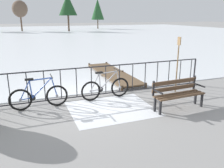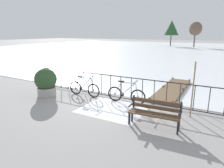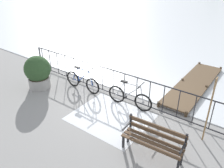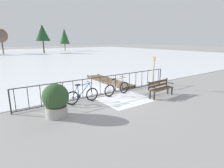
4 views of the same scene
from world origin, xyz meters
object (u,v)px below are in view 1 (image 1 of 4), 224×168
bicycle_near_railing (39,97)px  bicycle_second (106,88)px  park_bench (177,92)px  oar_upright (178,61)px

bicycle_near_railing → bicycle_second: bearing=2.4°
bicycle_near_railing → bicycle_second: (2.14, 0.09, 0.00)m
park_bench → oar_upright: bearing=55.5°
bicycle_near_railing → park_bench: size_ratio=1.05×
bicycle_near_railing → oar_upright: oar_upright is taller
bicycle_near_railing → bicycle_second: same height
bicycle_near_railing → bicycle_second: 2.14m
bicycle_near_railing → oar_upright: bearing=-1.5°
bicycle_near_railing → park_bench: bearing=-20.6°
bicycle_near_railing → oar_upright: (4.77, -0.12, 0.77)m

